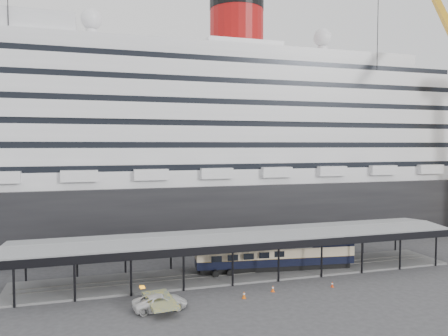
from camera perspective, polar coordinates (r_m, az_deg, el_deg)
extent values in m
plane|color=#363638|center=(52.52, 4.56, -15.11)|extent=(200.00, 200.00, 0.00)
cube|color=black|center=(81.33, -3.74, -5.00)|extent=(130.00, 30.00, 10.00)
cylinder|color=#950C0C|center=(85.38, 1.66, 17.30)|extent=(10.00, 10.00, 9.00)
cylinder|color=black|center=(86.82, 1.67, 20.65)|extent=(10.10, 10.10, 2.50)
sphere|color=silver|center=(81.29, -16.94, 18.12)|extent=(3.60, 3.60, 3.60)
sphere|color=silver|center=(92.60, 12.73, 16.28)|extent=(3.60, 3.60, 3.60)
cube|color=slate|center=(56.95, 2.67, -13.53)|extent=(56.00, 8.00, 0.24)
cube|color=slate|center=(56.26, 2.92, -13.57)|extent=(54.00, 0.08, 0.10)
cube|color=slate|center=(57.56, 2.42, -13.18)|extent=(54.00, 0.08, 0.10)
cube|color=black|center=(51.76, 4.38, -10.26)|extent=(56.00, 0.18, 0.90)
cube|color=black|center=(60.04, 1.22, -8.40)|extent=(56.00, 0.18, 0.90)
cube|color=slate|center=(55.73, 2.68, -8.53)|extent=(56.00, 9.00, 0.24)
cylinder|color=black|center=(69.42, -26.16, 8.72)|extent=(0.12, 0.12, 47.21)
cube|color=orange|center=(87.27, 26.51, 17.89)|extent=(11.42, 18.78, 16.80)
cylinder|color=black|center=(82.83, 19.27, 7.88)|extent=(0.12, 0.12, 47.21)
imported|color=silver|center=(45.68, -8.33, -16.95)|extent=(5.61, 2.98, 1.50)
cube|color=black|center=(58.33, 6.69, -12.68)|extent=(19.85, 4.67, 0.66)
cube|color=black|center=(58.11, 6.69, -11.88)|extent=(20.83, 5.16, 1.03)
cube|color=beige|center=(57.83, 6.70, -10.80)|extent=(20.83, 5.20, 1.22)
cube|color=black|center=(57.64, 6.70, -10.03)|extent=(20.83, 5.16, 0.38)
cube|color=#DF5C0C|center=(48.55, 2.63, -16.62)|extent=(0.53, 0.53, 0.03)
cone|color=#DF5C0C|center=(48.42, 2.63, -16.18)|extent=(0.45, 0.45, 0.79)
cylinder|color=white|center=(48.39, 2.63, -16.09)|extent=(0.25, 0.25, 0.15)
cube|color=#FA570D|center=(50.78, 6.40, -15.74)|extent=(0.41, 0.41, 0.03)
cone|color=#FA570D|center=(50.66, 6.40, -15.35)|extent=(0.35, 0.35, 0.73)
cylinder|color=white|center=(50.64, 6.40, -15.27)|extent=(0.23, 0.23, 0.14)
cube|color=red|center=(53.45, 13.95, -14.85)|extent=(0.38, 0.38, 0.03)
cone|color=red|center=(53.35, 13.96, -14.51)|extent=(0.32, 0.32, 0.66)
cylinder|color=white|center=(53.33, 13.96, -14.44)|extent=(0.21, 0.21, 0.13)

